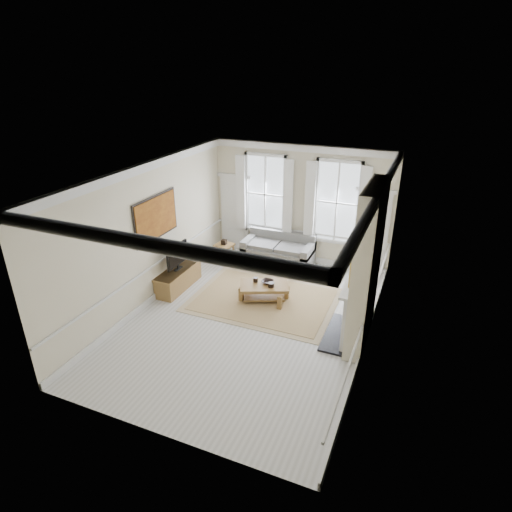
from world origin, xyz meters
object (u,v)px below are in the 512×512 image
at_px(sofa, 279,251).
at_px(tv_stand, 179,278).
at_px(side_table, 224,248).
at_px(coffee_table, 264,287).

relative_size(sofa, tv_stand, 1.32).
height_order(sofa, side_table, sofa).
distance_m(sofa, tv_stand, 3.08).
xyz_separation_m(side_table, tv_stand, (-0.40, -1.86, -0.19)).
relative_size(sofa, coffee_table, 1.49).
xyz_separation_m(coffee_table, tv_stand, (-2.30, -0.26, -0.09)).
bearing_deg(coffee_table, sofa, 77.00).
bearing_deg(side_table, sofa, 20.45).
bearing_deg(coffee_table, side_table, 116.17).
height_order(side_table, coffee_table, side_table).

